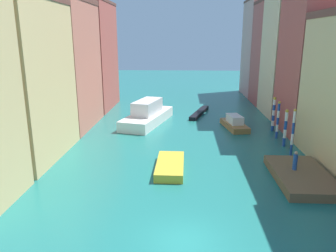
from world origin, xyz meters
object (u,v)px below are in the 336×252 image
Objects in this scene: mooring_pole_1 at (285,128)px; mooring_pole_2 at (278,120)px; mooring_pole_3 at (274,114)px; person_on_dock at (295,161)px; mooring_pole_0 at (293,132)px; motorboat_1 at (234,123)px; gondola_black at (199,113)px; waterfront_dock at (302,176)px; motorboat_0 at (170,166)px; vaporetto_white at (147,115)px.

mooring_pole_1 is 2.89m from mooring_pole_2.
person_on_dock is at bearing -97.51° from mooring_pole_3.
motorboat_1 is (-4.07, 9.84, -1.76)m from mooring_pole_0.
mooring_pole_1 is at bearing -93.09° from mooring_pole_3.
mooring_pole_0 reaches higher than motorboat_1.
gondola_black is at bearing 135.31° from mooring_pole_3.
person_on_dock reaches higher than gondola_black.
person_on_dock is 15.46m from motorboat_1.
motorboat_1 is (4.13, -7.59, 0.36)m from gondola_black.
mooring_pole_3 is 0.50× the size of gondola_black.
motorboat_1 reaches higher than waterfront_dock.
mooring_pole_1 is 13.90m from motorboat_0.
gondola_black is (-8.34, 11.73, -1.95)m from mooring_pole_2.
waterfront_dock is 11.78m from mooring_pole_2.
mooring_pole_2 is 0.76× the size of motorboat_0.
person_on_dock is 0.28× the size of motorboat_0.
waterfront_dock is at bearing -95.39° from mooring_pole_2.
mooring_pole_2 is at bearing 82.08° from person_on_dock.
motorboat_0 reaches higher than waterfront_dock.
vaporetto_white is 9.26m from gondola_black.
person_on_dock is 0.14× the size of vaporetto_white.
mooring_pole_0 reaches higher than gondola_black.
mooring_pole_1 reaches higher than person_on_dock.
vaporetto_white is (-15.45, 11.73, -1.21)m from mooring_pole_0.
waterfront_dock is 1.28× the size of motorboat_1.
mooring_pole_0 is 2.83m from mooring_pole_1.
waterfront_dock reaches higher than gondola_black.
person_on_dock is at bearing 131.01° from waterfront_dock.
waterfront_dock is 8.92m from mooring_pole_1.
motorboat_0 is at bearing -159.83° from mooring_pole_0.
mooring_pole_3 is 16.21m from vaporetto_white.
waterfront_dock is 1.36× the size of motorboat_0.
mooring_pole_3 is (0.34, 3.15, -0.03)m from mooring_pole_2.
vaporetto_white is 16.48m from motorboat_0.
gondola_black is (-6.80, 22.80, -1.17)m from person_on_dock.
person_on_dock is 0.18× the size of gondola_black.
mooring_pole_2 is 3.17m from mooring_pole_3.
mooring_pole_0 is 1.08× the size of mooring_pole_2.
mooring_pole_0 is 1.09× the size of mooring_pole_3.
vaporetto_white is at bearing 129.46° from waterfront_dock.
mooring_pole_0 is at bearing -64.80° from gondola_black.
gondola_black is (7.25, 5.70, -0.90)m from vaporetto_white.
vaporetto_white is (-15.92, 2.88, -1.02)m from mooring_pole_3.
mooring_pole_1 is at bearing -89.82° from mooring_pole_2.
person_on_dock is at bearing -73.39° from gondola_black.
waterfront_dock is 24.41m from gondola_black.
mooring_pole_1 is 0.47× the size of gondola_black.
mooring_pole_3 is at bearing -10.26° from vaporetto_white.
person_on_dock is 23.82m from gondola_black.
vaporetto_white reaches higher than motorboat_0.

